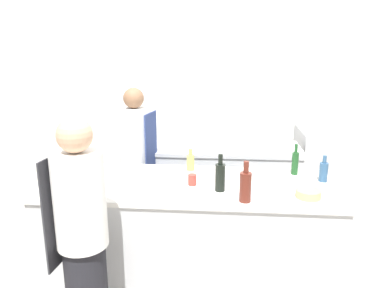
# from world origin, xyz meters

# --- Properties ---
(ground_plane) EXTENTS (16.00, 16.00, 0.00)m
(ground_plane) POSITION_xyz_m (0.00, 0.00, 0.00)
(ground_plane) COLOR #A89E8E
(wall_back) EXTENTS (8.00, 0.06, 2.80)m
(wall_back) POSITION_xyz_m (0.00, 2.13, 1.40)
(wall_back) COLOR silver
(wall_back) RESTS_ON ground_plane
(prep_counter) EXTENTS (2.57, 0.95, 0.91)m
(prep_counter) POSITION_xyz_m (0.00, 0.00, 0.46)
(prep_counter) COLOR #B7BABC
(prep_counter) RESTS_ON ground_plane
(pass_counter) EXTENTS (1.77, 0.70, 0.91)m
(pass_counter) POSITION_xyz_m (0.30, 1.20, 0.46)
(pass_counter) COLOR #B7BABC
(pass_counter) RESTS_ON ground_plane
(oven_range) EXTENTS (0.90, 0.73, 1.02)m
(oven_range) POSITION_xyz_m (1.71, 1.71, 0.51)
(oven_range) COLOR #B7BABC
(oven_range) RESTS_ON ground_plane
(chef_at_prep_near) EXTENTS (0.37, 0.35, 1.62)m
(chef_at_prep_near) POSITION_xyz_m (-0.65, -0.80, 0.82)
(chef_at_prep_near) COLOR black
(chef_at_prep_near) RESTS_ON ground_plane
(chef_at_stove) EXTENTS (0.38, 0.37, 1.63)m
(chef_at_stove) POSITION_xyz_m (-0.64, 0.79, 0.82)
(chef_at_stove) COLOR black
(chef_at_stove) RESTS_ON ground_plane
(bottle_olive_oil) EXTENTS (0.08, 0.08, 0.31)m
(bottle_olive_oil) POSITION_xyz_m (0.27, -0.17, 1.04)
(bottle_olive_oil) COLOR black
(bottle_olive_oil) RESTS_ON prep_counter
(bottle_vinegar) EXTENTS (0.07, 0.07, 0.21)m
(bottle_vinegar) POSITION_xyz_m (-0.01, 0.33, 1.00)
(bottle_vinegar) COLOR #B2A84C
(bottle_vinegar) RESTS_ON prep_counter
(bottle_wine) EXTENTS (0.09, 0.09, 0.32)m
(bottle_wine) POSITION_xyz_m (0.46, -0.37, 1.04)
(bottle_wine) COLOR #5B2319
(bottle_wine) RESTS_ON prep_counter
(bottle_cooking_oil) EXTENTS (0.08, 0.08, 0.19)m
(bottle_cooking_oil) POSITION_xyz_m (-1.10, 0.27, 0.99)
(bottle_cooking_oil) COLOR silver
(bottle_cooking_oil) RESTS_ON prep_counter
(bottle_sauce) EXTENTS (0.06, 0.06, 0.28)m
(bottle_sauce) POSITION_xyz_m (0.94, 0.29, 1.03)
(bottle_sauce) COLOR #19471E
(bottle_sauce) RESTS_ON prep_counter
(bottle_water) EXTENTS (0.07, 0.07, 0.23)m
(bottle_water) POSITION_xyz_m (1.16, 0.13, 1.01)
(bottle_water) COLOR #2D5175
(bottle_water) RESTS_ON prep_counter
(bowl_mixing_large) EXTENTS (0.25, 0.25, 0.09)m
(bowl_mixing_large) POSITION_xyz_m (-0.99, 0.01, 0.96)
(bowl_mixing_large) COLOR tan
(bowl_mixing_large) RESTS_ON prep_counter
(bowl_prep_small) EXTENTS (0.19, 0.19, 0.06)m
(bowl_prep_small) POSITION_xyz_m (0.95, -0.25, 0.94)
(bowl_prep_small) COLOR tan
(bowl_prep_small) RESTS_ON prep_counter
(cup) EXTENTS (0.07, 0.07, 0.09)m
(cup) POSITION_xyz_m (0.04, -0.05, 0.96)
(cup) COLOR #B2382D
(cup) RESTS_ON prep_counter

